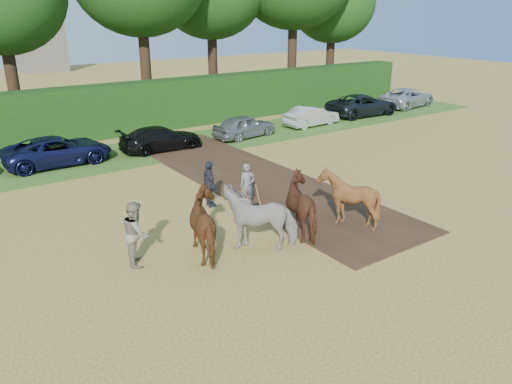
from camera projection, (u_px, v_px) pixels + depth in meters
The scene contains 8 objects.
ground at pixel (338, 245), 15.98m from camera, with size 120.00×120.00×0.00m, color gold.
earth_strip at pixel (252, 179), 22.15m from camera, with size 4.50×17.00×0.05m, color #472D1C.
grass_verge at pixel (155, 150), 26.72m from camera, with size 50.00×5.00×0.03m, color #38601E.
hedgerow at pixel (121, 109), 29.66m from camera, with size 46.00×1.60×3.00m, color #14380F.
spectator_near at pixel (136, 233), 14.57m from camera, with size 0.94×0.73×1.94m, color #B0A98A.
spectator_far at pixel (209, 184), 18.84m from camera, with size 1.05×0.44×1.79m, color #242630.
plough_team at pixel (283, 210), 16.18m from camera, with size 6.86×4.81×1.99m.
parked_cars at pixel (237, 124), 29.43m from camera, with size 41.14×3.50×1.49m.
Camera 1 is at (-10.43, -10.27, 7.14)m, focal length 35.00 mm.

